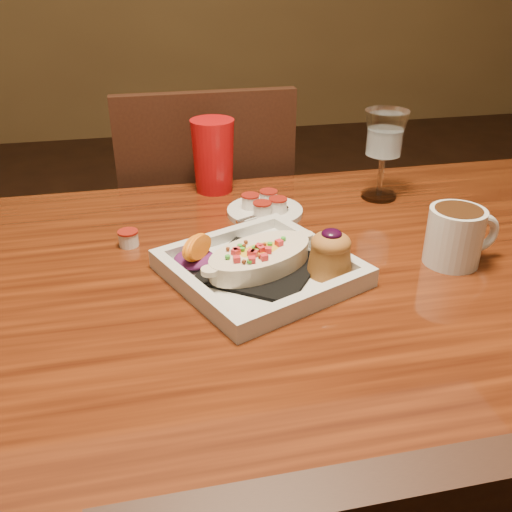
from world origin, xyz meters
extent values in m
cube|color=maroon|center=(0.00, 0.00, 0.73)|extent=(1.50, 0.90, 0.04)
cylinder|color=black|center=(0.67, 0.37, 0.35)|extent=(0.07, 0.07, 0.71)
cube|color=black|center=(0.00, 0.70, 0.45)|extent=(0.42, 0.42, 0.04)
cylinder|color=black|center=(0.17, 0.87, 0.23)|extent=(0.04, 0.04, 0.45)
cylinder|color=black|center=(-0.17, 0.87, 0.23)|extent=(0.04, 0.04, 0.45)
cylinder|color=black|center=(0.17, 0.53, 0.23)|extent=(0.04, 0.04, 0.45)
cylinder|color=black|center=(-0.17, 0.53, 0.23)|extent=(0.04, 0.04, 0.45)
cube|color=black|center=(0.00, 0.51, 0.70)|extent=(0.40, 0.03, 0.46)
cube|color=silver|center=(0.01, 0.03, 0.76)|extent=(0.33, 0.33, 0.01)
cube|color=black|center=(0.01, 0.03, 0.77)|extent=(0.22, 0.22, 0.01)
ellipsoid|color=yellow|center=(0.01, 0.03, 0.78)|extent=(0.17, 0.14, 0.03)
ellipsoid|color=#57134B|center=(-0.08, 0.06, 0.77)|extent=(0.07, 0.07, 0.02)
cone|color=#935C25|center=(0.11, 0.00, 0.79)|extent=(0.07, 0.07, 0.05)
ellipsoid|color=#935C25|center=(0.11, 0.00, 0.81)|extent=(0.06, 0.06, 0.03)
ellipsoid|color=black|center=(0.11, 0.00, 0.83)|extent=(0.03, 0.03, 0.01)
cylinder|color=silver|center=(0.32, 0.01, 0.80)|extent=(0.09, 0.09, 0.09)
cylinder|color=#311B0D|center=(0.32, 0.01, 0.83)|extent=(0.07, 0.07, 0.02)
torus|color=silver|center=(0.37, 0.01, 0.80)|extent=(0.07, 0.02, 0.07)
cylinder|color=silver|center=(0.32, 0.29, 0.75)|extent=(0.07, 0.07, 0.01)
cylinder|color=silver|center=(0.32, 0.29, 0.80)|extent=(0.01, 0.01, 0.08)
cone|color=silver|center=(0.32, 0.29, 0.88)|extent=(0.08, 0.08, 0.09)
cylinder|color=silver|center=(0.07, 0.26, 0.76)|extent=(0.14, 0.14, 0.01)
cylinder|color=silver|center=(0.05, 0.27, 0.77)|extent=(0.03, 0.03, 0.02)
cylinder|color=maroon|center=(0.05, 0.27, 0.79)|extent=(0.03, 0.03, 0.00)
cylinder|color=silver|center=(0.09, 0.28, 0.77)|extent=(0.03, 0.03, 0.02)
cylinder|color=maroon|center=(0.09, 0.28, 0.79)|extent=(0.03, 0.03, 0.00)
cylinder|color=silver|center=(0.09, 0.24, 0.77)|extent=(0.03, 0.03, 0.02)
cylinder|color=maroon|center=(0.09, 0.24, 0.79)|extent=(0.03, 0.03, 0.00)
cylinder|color=silver|center=(0.06, 0.23, 0.77)|extent=(0.03, 0.03, 0.02)
cylinder|color=maroon|center=(0.06, 0.23, 0.79)|extent=(0.03, 0.03, 0.00)
cylinder|color=silver|center=(-0.18, 0.18, 0.76)|extent=(0.03, 0.03, 0.02)
cylinder|color=maroon|center=(-0.18, 0.18, 0.78)|extent=(0.03, 0.03, 0.00)
cone|color=#B90D10|center=(0.00, 0.40, 0.82)|extent=(0.09, 0.09, 0.15)
camera|label=1|loc=(-0.15, -0.71, 1.19)|focal=40.00mm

